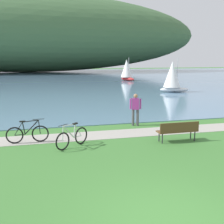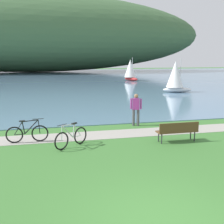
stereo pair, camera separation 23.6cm
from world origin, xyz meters
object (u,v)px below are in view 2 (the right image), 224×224
(bicycle_beside_path, at_px, (71,137))
(sailboat_toward_hillside, at_px, (175,76))
(sailboat_mid_bay, at_px, (130,70))
(bicycle_leaning_near_bench, at_px, (27,133))
(park_bench_near_camera, at_px, (178,130))
(person_at_shoreline, at_px, (136,108))

(bicycle_beside_path, distance_m, sailboat_toward_hillside, 20.41)
(sailboat_mid_bay, bearing_deg, sailboat_toward_hillside, -90.15)
(bicycle_leaning_near_bench, height_order, sailboat_mid_bay, sailboat_mid_bay)
(bicycle_beside_path, distance_m, sailboat_mid_bay, 35.06)
(bicycle_leaning_near_bench, bearing_deg, park_bench_near_camera, -12.62)
(bicycle_beside_path, bearing_deg, bicycle_leaning_near_bench, 149.30)
(bicycle_beside_path, height_order, person_at_shoreline, person_at_shoreline)
(sailboat_mid_bay, relative_size, sailboat_toward_hillside, 1.05)
(bicycle_leaning_near_bench, distance_m, sailboat_toward_hillside, 20.74)
(park_bench_near_camera, height_order, bicycle_beside_path, bicycle_beside_path)
(park_bench_near_camera, distance_m, sailboat_toward_hillside, 18.37)
(bicycle_beside_path, xyz_separation_m, sailboat_mid_bay, (12.35, 32.79, 1.39))
(bicycle_beside_path, xyz_separation_m, person_at_shoreline, (3.68, 2.91, 0.58))
(sailboat_mid_bay, bearing_deg, park_bench_near_camera, -103.31)
(bicycle_beside_path, bearing_deg, park_bench_near_camera, -4.49)
(person_at_shoreline, distance_m, sailboat_toward_hillside, 15.88)
(bicycle_leaning_near_bench, relative_size, sailboat_toward_hillside, 0.50)
(sailboat_toward_hillside, bearing_deg, person_at_shoreline, -122.93)
(park_bench_near_camera, distance_m, bicycle_beside_path, 4.52)
(bicycle_beside_path, bearing_deg, sailboat_toward_hillside, 52.84)
(bicycle_beside_path, height_order, sailboat_toward_hillside, sailboat_toward_hillside)
(park_bench_near_camera, xyz_separation_m, bicycle_beside_path, (-4.51, 0.35, -0.12))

